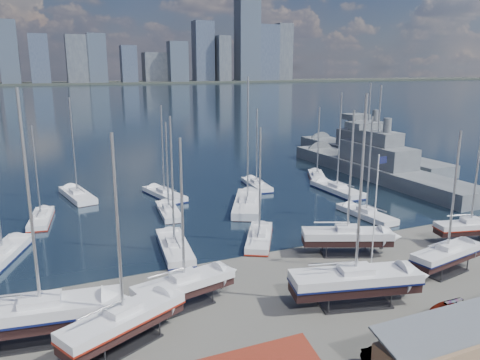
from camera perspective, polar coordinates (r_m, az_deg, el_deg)
name	(u,v)px	position (r m, az deg, el deg)	size (l,w,h in m)	color
ground	(338,288)	(44.45, 11.80, -12.74)	(1400.00, 1400.00, 0.00)	#605E59
water	(73,97)	(343.60, -19.73, 9.50)	(1400.00, 600.00, 0.40)	#1A303D
far_shore	(55,84)	(602.96, -21.58, 10.88)	(1400.00, 80.00, 2.20)	#2D332D
skyline	(45,50)	(596.51, -22.65, 14.44)	(639.14, 43.80, 107.69)	#475166
sailboat_cradle_0	(42,313)	(37.92, -23.03, -14.73)	(11.72, 4.67, 18.24)	#2D2D33
sailboat_cradle_1	(124,320)	(35.57, -14.00, -16.23)	(9.69, 6.62, 15.41)	#2D2D33
sailboat_cradle_2	(184,285)	(39.88, -6.80, -12.55)	(8.96, 4.30, 14.25)	#2D2D33
sailboat_cradle_3	(355,281)	(41.06, 13.85, -11.81)	(11.37, 5.55, 17.58)	#2D2D33
sailboat_cradle_4	(347,236)	(51.23, 12.92, -6.69)	(9.64, 6.08, 15.34)	#2D2D33
sailboat_cradle_5	(447,254)	(49.80, 23.94, -8.25)	(8.80, 3.83, 13.93)	#2D2D33
sailboat_cradle_6	(470,227)	(59.19, 26.26, -5.14)	(8.37, 4.05, 13.25)	#2D2D33
sailboat_moored_0	(3,256)	(55.43, -26.91, -8.21)	(6.17, 10.50, 15.16)	black
sailboat_moored_1	(41,219)	(65.98, -23.08, -4.45)	(3.64, 9.03, 13.12)	black
sailboat_moored_2	(78,196)	(75.54, -19.20, -1.90)	(4.96, 10.95, 15.97)	black
sailboat_moored_3	(175,248)	(51.86, -7.98, -8.27)	(4.07, 10.54, 15.36)	black
sailboat_moored_4	(169,212)	(64.45, -8.67, -3.89)	(3.27, 8.90, 13.15)	black
sailboat_moored_5	(164,195)	(72.99, -9.20, -1.85)	(5.02, 10.24, 14.74)	black
sailboat_moored_6	(259,239)	(54.14, 2.37, -7.19)	(6.82, 9.28, 13.78)	black
sailboat_moored_7	(248,206)	(66.54, 0.92, -3.17)	(9.06, 12.90, 19.18)	black
sailboat_moored_8	(256,185)	(78.07, 2.02, -0.66)	(3.40, 9.31, 13.62)	black
sailboat_moored_9	(366,215)	(64.63, 15.11, -4.16)	(3.34, 9.49, 14.07)	black
sailboat_moored_10	(337,191)	(76.28, 11.73, -1.28)	(3.35, 11.11, 16.51)	black
sailboat_moored_11	(317,177)	(84.96, 9.35, 0.33)	(6.24, 9.15, 13.41)	black
naval_ship_east	(375,168)	(88.60, 16.19, 1.42)	(7.29, 44.54, 18.01)	slate
naval_ship_west	(366,152)	(105.20, 15.14, 3.34)	(7.48, 43.04, 17.86)	slate
car_b	(392,358)	(34.79, 18.02, -19.96)	(1.35, 3.88, 1.28)	gray
car_c	(470,322)	(40.80, 26.22, -15.23)	(2.57, 5.57, 1.55)	gray
car_d	(479,323)	(40.94, 27.09, -15.26)	(2.12, 5.22, 1.51)	gray
flagpole	(376,204)	(47.03, 16.26, -2.88)	(1.02, 0.12, 11.52)	white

